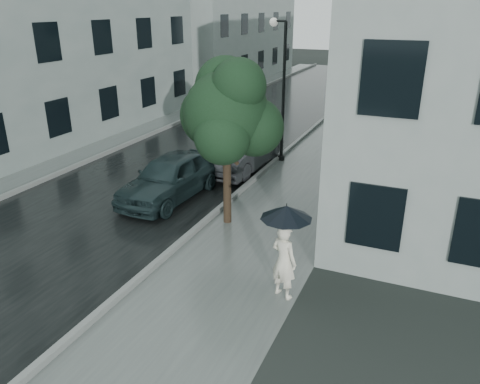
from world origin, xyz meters
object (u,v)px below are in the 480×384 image
at_px(pedestrian, 284,261).
at_px(car_far, 243,150).
at_px(street_tree, 228,112).
at_px(car_near, 171,177).
at_px(lamp_post, 281,83).

xyz_separation_m(pedestrian, car_far, (-4.16, 7.59, -0.09)).
distance_m(street_tree, car_near, 3.63).
bearing_deg(street_tree, pedestrian, -48.46).
distance_m(lamp_post, car_near, 6.16).
bearing_deg(car_far, street_tree, -70.21).
distance_m(pedestrian, car_near, 6.47).
relative_size(street_tree, car_near, 1.09).
relative_size(car_near, car_far, 0.94).
bearing_deg(pedestrian, lamp_post, -49.10).
relative_size(pedestrian, car_far, 0.37).
bearing_deg(street_tree, car_near, 161.09).
distance_m(pedestrian, car_far, 8.66).
height_order(street_tree, lamp_post, lamp_post).
relative_size(street_tree, lamp_post, 0.86).
bearing_deg(car_near, pedestrian, -33.43).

